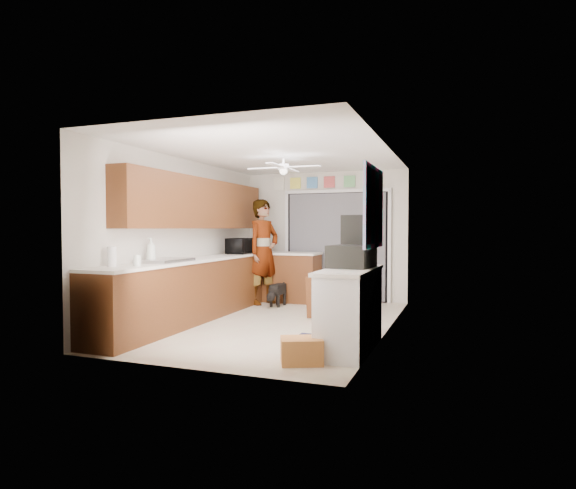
% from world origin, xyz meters
% --- Properties ---
extents(floor, '(5.00, 5.00, 0.00)m').
position_xyz_m(floor, '(0.00, 0.00, 0.00)').
color(floor, beige).
rests_on(floor, ground).
extents(ceiling, '(5.00, 5.00, 0.00)m').
position_xyz_m(ceiling, '(0.00, 0.00, 2.50)').
color(ceiling, white).
rests_on(ceiling, ground).
extents(wall_back, '(3.20, 0.00, 3.20)m').
position_xyz_m(wall_back, '(0.00, 2.50, 1.25)').
color(wall_back, silver).
rests_on(wall_back, ground).
extents(wall_front, '(3.20, 0.00, 3.20)m').
position_xyz_m(wall_front, '(0.00, -2.50, 1.25)').
color(wall_front, silver).
rests_on(wall_front, ground).
extents(wall_left, '(0.00, 5.00, 5.00)m').
position_xyz_m(wall_left, '(-1.60, 0.00, 1.25)').
color(wall_left, silver).
rests_on(wall_left, ground).
extents(wall_right, '(0.00, 5.00, 5.00)m').
position_xyz_m(wall_right, '(1.60, 0.00, 1.25)').
color(wall_right, silver).
rests_on(wall_right, ground).
extents(left_base_cabinets, '(0.60, 4.80, 0.90)m').
position_xyz_m(left_base_cabinets, '(-1.30, 0.00, 0.45)').
color(left_base_cabinets, '#5D2E16').
rests_on(left_base_cabinets, floor).
extents(left_countertop, '(0.62, 4.80, 0.04)m').
position_xyz_m(left_countertop, '(-1.29, 0.00, 0.92)').
color(left_countertop, white).
rests_on(left_countertop, left_base_cabinets).
extents(upper_cabinets, '(0.32, 4.00, 0.80)m').
position_xyz_m(upper_cabinets, '(-1.44, 0.20, 1.80)').
color(upper_cabinets, '#5D2E16').
rests_on(upper_cabinets, wall_left).
extents(sink_basin, '(0.50, 0.76, 0.06)m').
position_xyz_m(sink_basin, '(-1.29, -1.00, 0.95)').
color(sink_basin, silver).
rests_on(sink_basin, left_countertop).
extents(faucet, '(0.03, 0.03, 0.22)m').
position_xyz_m(faucet, '(-1.48, -1.00, 1.05)').
color(faucet, silver).
rests_on(faucet, left_countertop).
extents(peninsula_base, '(1.00, 0.60, 0.90)m').
position_xyz_m(peninsula_base, '(-0.50, 2.00, 0.45)').
color(peninsula_base, '#5D2E16').
rests_on(peninsula_base, floor).
extents(peninsula_top, '(1.04, 0.64, 0.04)m').
position_xyz_m(peninsula_top, '(-0.50, 2.00, 0.92)').
color(peninsula_top, white).
rests_on(peninsula_top, peninsula_base).
extents(back_opening_recess, '(2.00, 0.06, 2.10)m').
position_xyz_m(back_opening_recess, '(0.25, 2.47, 1.05)').
color(back_opening_recess, black).
rests_on(back_opening_recess, wall_back).
extents(curtain_panel, '(1.90, 0.03, 2.05)m').
position_xyz_m(curtain_panel, '(0.25, 2.43, 1.05)').
color(curtain_panel, slate).
rests_on(curtain_panel, wall_back).
extents(door_trim_left, '(0.06, 0.04, 2.10)m').
position_xyz_m(door_trim_left, '(-0.77, 2.44, 1.05)').
color(door_trim_left, white).
rests_on(door_trim_left, wall_back).
extents(door_trim_right, '(0.06, 0.04, 2.10)m').
position_xyz_m(door_trim_right, '(1.27, 2.44, 1.05)').
color(door_trim_right, white).
rests_on(door_trim_right, wall_back).
extents(door_trim_head, '(2.10, 0.04, 0.06)m').
position_xyz_m(door_trim_head, '(0.25, 2.44, 2.12)').
color(door_trim_head, white).
rests_on(door_trim_head, wall_back).
extents(header_frame_0, '(0.22, 0.02, 0.22)m').
position_xyz_m(header_frame_0, '(-0.60, 2.47, 2.30)').
color(header_frame_0, '#F8F252').
rests_on(header_frame_0, wall_back).
extents(header_frame_1, '(0.22, 0.02, 0.22)m').
position_xyz_m(header_frame_1, '(-0.25, 2.47, 2.30)').
color(header_frame_1, '#4C8CCC').
rests_on(header_frame_1, wall_back).
extents(header_frame_2, '(0.22, 0.02, 0.22)m').
position_xyz_m(header_frame_2, '(0.10, 2.47, 2.30)').
color(header_frame_2, '#C84B4C').
rests_on(header_frame_2, wall_back).
extents(header_frame_3, '(0.22, 0.02, 0.22)m').
position_xyz_m(header_frame_3, '(0.50, 2.47, 2.30)').
color(header_frame_3, '#6AB970').
rests_on(header_frame_3, wall_back).
extents(header_frame_4, '(0.22, 0.02, 0.22)m').
position_xyz_m(header_frame_4, '(0.90, 2.47, 2.30)').
color(header_frame_4, silver).
rests_on(header_frame_4, wall_back).
extents(route66_sign, '(0.22, 0.02, 0.26)m').
position_xyz_m(route66_sign, '(-0.95, 2.47, 2.30)').
color(route66_sign, silver).
rests_on(route66_sign, wall_back).
extents(right_counter_base, '(0.50, 1.40, 0.90)m').
position_xyz_m(right_counter_base, '(1.35, -1.20, 0.45)').
color(right_counter_base, white).
rests_on(right_counter_base, floor).
extents(right_counter_top, '(0.54, 1.44, 0.04)m').
position_xyz_m(right_counter_top, '(1.34, -1.20, 0.92)').
color(right_counter_top, white).
rests_on(right_counter_top, right_counter_base).
extents(abstract_painting, '(0.03, 1.15, 0.95)m').
position_xyz_m(abstract_painting, '(1.58, -1.00, 1.65)').
color(abstract_painting, '#E454A4').
rests_on(abstract_painting, wall_right).
extents(ceiling_fan, '(1.14, 1.14, 0.24)m').
position_xyz_m(ceiling_fan, '(0.00, 0.20, 2.32)').
color(ceiling_fan, white).
rests_on(ceiling_fan, ceiling).
extents(microwave, '(0.38, 0.54, 0.28)m').
position_xyz_m(microwave, '(-1.23, 1.20, 1.08)').
color(microwave, black).
rests_on(microwave, left_countertop).
extents(soap_bottle, '(0.17, 0.17, 0.34)m').
position_xyz_m(soap_bottle, '(-1.42, -1.14, 1.11)').
color(soap_bottle, silver).
rests_on(soap_bottle, left_countertop).
extents(jar_b, '(0.09, 0.09, 0.13)m').
position_xyz_m(jar_b, '(-1.23, -1.68, 1.01)').
color(jar_b, silver).
rests_on(jar_b, left_countertop).
extents(paper_towel_roll, '(0.14, 0.14, 0.24)m').
position_xyz_m(paper_towel_roll, '(-1.45, -1.88, 1.06)').
color(paper_towel_roll, white).
rests_on(paper_towel_roll, left_countertop).
extents(suitcase, '(0.51, 0.65, 0.26)m').
position_xyz_m(suitcase, '(1.32, -1.00, 1.07)').
color(suitcase, black).
rests_on(suitcase, right_counter_top).
extents(suitcase_rim, '(0.48, 0.61, 0.02)m').
position_xyz_m(suitcase_rim, '(1.32, -1.00, 0.96)').
color(suitcase_rim, yellow).
rests_on(suitcase_rim, suitcase).
extents(suitcase_lid, '(0.42, 0.06, 0.50)m').
position_xyz_m(suitcase_lid, '(1.32, -0.71, 1.32)').
color(suitcase_lid, black).
rests_on(suitcase_lid, suitcase).
extents(cardboard_box, '(0.52, 0.46, 0.27)m').
position_xyz_m(cardboard_box, '(1.00, -1.93, 0.13)').
color(cardboard_box, '#C77D3E').
rests_on(cardboard_box, floor).
extents(navy_crate, '(0.34, 0.29, 0.21)m').
position_xyz_m(navy_crate, '(1.00, -1.56, 0.10)').
color(navy_crate, black).
rests_on(navy_crate, floor).
extents(cabinet_door_panel, '(0.47, 0.23, 0.66)m').
position_xyz_m(cabinet_door_panel, '(0.52, 0.44, 0.33)').
color(cabinet_door_panel, '#5D2E16').
rests_on(cabinet_door_panel, floor).
extents(man, '(0.69, 0.83, 1.94)m').
position_xyz_m(man, '(-0.90, 1.55, 0.97)').
color(man, white).
rests_on(man, floor).
extents(dog, '(0.26, 0.58, 0.44)m').
position_xyz_m(dog, '(-0.56, 1.41, 0.22)').
color(dog, black).
rests_on(dog, floor).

